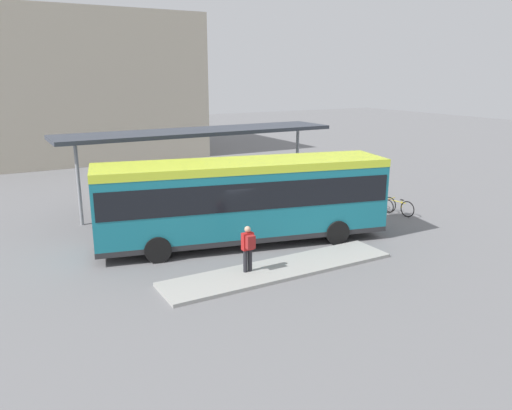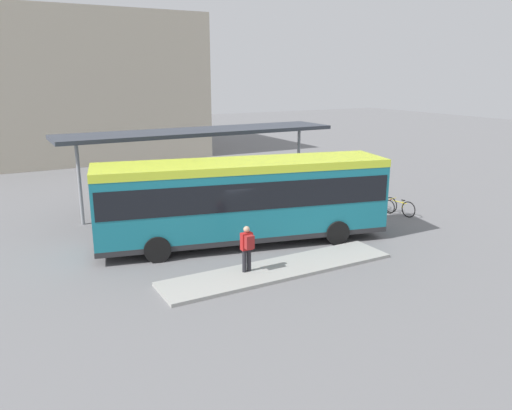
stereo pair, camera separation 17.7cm
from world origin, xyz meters
TOP-DOWN VIEW (x-y plane):
  - ground_plane at (0.00, 0.00)m, footprint 120.00×120.00m
  - curb_island at (-0.30, -3.20)m, footprint 8.42×1.80m
  - city_bus at (0.01, -0.00)m, footprint 11.57×4.98m
  - pedestrian_waiting at (-1.43, -3.00)m, footprint 0.39×0.40m
  - bicycle_yellow at (8.39, -0.01)m, footprint 0.48×1.80m
  - bicycle_red at (8.10, 0.86)m, footprint 0.48×1.58m
  - bicycle_green at (8.44, 1.74)m, footprint 0.48×1.57m
  - bicycle_orange at (8.33, 2.61)m, footprint 0.48×1.54m
  - station_shelter at (0.64, 5.72)m, footprint 13.58×2.84m
  - potted_planter_near_shelter at (2.91, 2.95)m, footprint 0.97×0.97m
  - station_building at (-2.53, 27.82)m, footprint 20.56×15.10m

SIDE VIEW (x-z plane):
  - ground_plane at x=0.00m, z-range 0.00..0.00m
  - curb_island at x=-0.30m, z-range 0.00..0.12m
  - bicycle_orange at x=8.33m, z-range 0.00..0.67m
  - bicycle_green at x=8.44m, z-range 0.00..0.68m
  - bicycle_red at x=8.10m, z-range 0.00..0.69m
  - bicycle_yellow at x=8.39m, z-range 0.00..0.78m
  - potted_planter_near_shelter at x=2.91m, z-range 0.03..1.50m
  - pedestrian_waiting at x=-1.43m, z-range 0.24..1.82m
  - city_bus at x=0.01m, z-range 0.27..3.57m
  - station_shelter at x=0.64m, z-range 1.82..5.74m
  - station_building at x=-2.53m, z-range 0.00..11.08m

